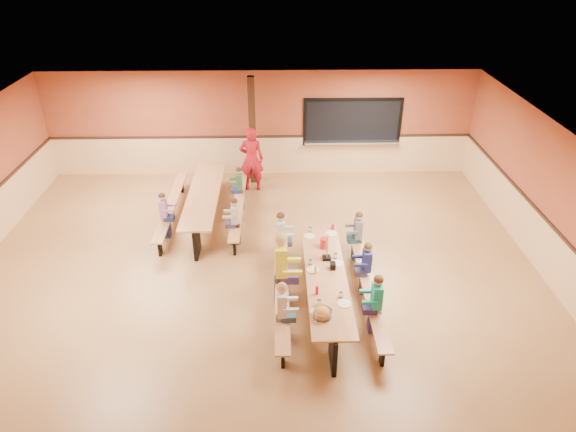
{
  "coord_description": "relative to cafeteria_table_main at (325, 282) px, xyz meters",
  "views": [
    {
      "loc": [
        0.47,
        -8.87,
        6.4
      ],
      "look_at": [
        0.68,
        0.34,
        1.15
      ],
      "focal_mm": 32.0,
      "sensor_mm": 36.0,
      "label": 1
    }
  ],
  "objects": [
    {
      "name": "napkin_dispenser",
      "position": [
        0.14,
        0.14,
        0.28
      ],
      "size": [
        0.1,
        0.14,
        0.13
      ],
      "primitive_type": "cube",
      "color": "black",
      "rests_on": "cafeteria_table_main"
    },
    {
      "name": "cafeteria_table_second",
      "position": [
        -2.67,
        3.35,
        0.0
      ],
      "size": [
        1.91,
        3.7,
        0.74
      ],
      "color": "#AA6C43",
      "rests_on": "ground"
    },
    {
      "name": "ground",
      "position": [
        -1.35,
        1.1,
        -0.53
      ],
      "size": [
        12.0,
        12.0,
        0.0
      ],
      "primitive_type": "plane",
      "color": "#926237",
      "rests_on": "ground"
    },
    {
      "name": "standing_woman",
      "position": [
        -1.58,
        5.03,
        0.37
      ],
      "size": [
        0.67,
        0.46,
        1.79
      ],
      "primitive_type": "imported",
      "rotation": [
        0.0,
        0.0,
        3.09
      ],
      "color": "#A4121D",
      "rests_on": "ground"
    },
    {
      "name": "seated_child_white_left",
      "position": [
        -0.83,
        -0.91,
        0.07
      ],
      "size": [
        0.36,
        0.29,
        1.19
      ],
      "primitive_type": null,
      "color": "silver",
      "rests_on": "ground"
    },
    {
      "name": "kitchen_pass_through",
      "position": [
        1.25,
        6.06,
        0.96
      ],
      "size": [
        2.78,
        0.28,
        1.38
      ],
      "color": "black",
      "rests_on": "ground"
    },
    {
      "name": "table_paddle",
      "position": [
        0.05,
        0.46,
        0.35
      ],
      "size": [
        0.16,
        0.16,
        0.56
      ],
      "color": "black",
      "rests_on": "cafeteria_table_main"
    },
    {
      "name": "seated_child_navy_right",
      "position": [
        0.83,
        0.36,
        0.05
      ],
      "size": [
        0.34,
        0.28,
        1.15
      ],
      "primitive_type": null,
      "color": "navy",
      "rests_on": "ground"
    },
    {
      "name": "seated_child_teal_right",
      "position": [
        0.83,
        -0.74,
        0.07
      ],
      "size": [
        0.36,
        0.3,
        1.19
      ],
      "primitive_type": null,
      "color": "teal",
      "rests_on": "ground"
    },
    {
      "name": "condiment_ketchup",
      "position": [
        -0.21,
        -0.62,
        0.3
      ],
      "size": [
        0.06,
        0.06,
        0.17
      ],
      "primitive_type": "cylinder",
      "color": "#B2140F",
      "rests_on": "cafeteria_table_main"
    },
    {
      "name": "seated_child_tan_sec",
      "position": [
        -1.85,
        2.25,
        0.04
      ],
      "size": [
        0.33,
        0.27,
        1.13
      ],
      "primitive_type": null,
      "color": "#ADA18B",
      "rests_on": "ground"
    },
    {
      "name": "chip_bowl",
      "position": [
        -0.16,
        -1.21,
        0.29
      ],
      "size": [
        0.32,
        0.32,
        0.15
      ],
      "primitive_type": null,
      "color": "orange",
      "rests_on": "cafeteria_table_main"
    },
    {
      "name": "seated_adult_yellow",
      "position": [
        -0.83,
        0.21,
        0.21
      ],
      "size": [
        0.49,
        0.4,
        1.47
      ],
      "primitive_type": null,
      "color": "yellow",
      "rests_on": "ground"
    },
    {
      "name": "condiment_mustard",
      "position": [
        -0.19,
        -0.01,
        0.3
      ],
      "size": [
        0.06,
        0.06,
        0.17
      ],
      "primitive_type": "cylinder",
      "color": "yellow",
      "rests_on": "cafeteria_table_main"
    },
    {
      "name": "punch_pitcher",
      "position": [
        0.03,
        0.86,
        0.32
      ],
      "size": [
        0.16,
        0.16,
        0.22
      ],
      "primitive_type": "cylinder",
      "color": "#B32017",
      "rests_on": "cafeteria_table_main"
    },
    {
      "name": "seated_child_grey_left",
      "position": [
        -0.83,
        1.47,
        0.07
      ],
      "size": [
        0.36,
        0.3,
        1.2
      ],
      "primitive_type": null,
      "color": "#BDBDBD",
      "rests_on": "ground"
    },
    {
      "name": "seated_child_green_sec",
      "position": [
        -1.85,
        3.95,
        0.03
      ],
      "size": [
        0.32,
        0.26,
        1.11
      ],
      "primitive_type": null,
      "color": "#306243",
      "rests_on": "ground"
    },
    {
      "name": "place_settings",
      "position": [
        0.0,
        0.0,
        0.27
      ],
      "size": [
        0.65,
        3.3,
        0.11
      ],
      "primitive_type": null,
      "color": "beige",
      "rests_on": "cafeteria_table_main"
    },
    {
      "name": "cafeteria_table_main",
      "position": [
        0.0,
        0.0,
        0.0
      ],
      "size": [
        1.91,
        3.7,
        0.74
      ],
      "color": "#AA6C43",
      "rests_on": "ground"
    },
    {
      "name": "structural_post",
      "position": [
        -1.55,
        5.5,
        0.97
      ],
      "size": [
        0.18,
        0.18,
        3.0
      ],
      "primitive_type": "cube",
      "color": "black",
      "rests_on": "ground"
    },
    {
      "name": "seated_child_purple_sec",
      "position": [
        -3.5,
        2.57,
        0.04
      ],
      "size": [
        0.33,
        0.27,
        1.12
      ],
      "primitive_type": null,
      "color": "#9A6099",
      "rests_on": "ground"
    },
    {
      "name": "seated_child_char_right",
      "position": [
        0.83,
        1.55,
        0.05
      ],
      "size": [
        0.34,
        0.28,
        1.15
      ],
      "primitive_type": null,
      "color": "#525A5E",
      "rests_on": "ground"
    },
    {
      "name": "room_envelope",
      "position": [
        -1.35,
        1.1,
        0.16
      ],
      "size": [
        12.04,
        10.04,
        3.02
      ],
      "color": "#9B492D",
      "rests_on": "ground"
    }
  ]
}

